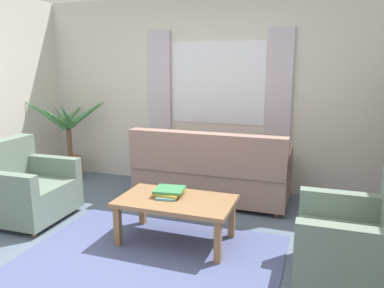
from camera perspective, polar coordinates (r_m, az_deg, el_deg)
The scene contains 10 objects.
ground_plane at distance 3.47m, azimuth -6.59°, elevation -17.26°, with size 6.24×6.24×0.00m, color slate.
wall_back at distance 5.16m, azimuth 4.05°, elevation 7.68°, with size 5.32×0.12×2.60m, color silver.
window_with_curtains at distance 5.07m, azimuth 3.82°, elevation 9.30°, with size 1.98×0.07×1.40m.
area_rug at distance 3.47m, azimuth -6.59°, elevation -17.17°, with size 2.28×1.71×0.01m, color #4C5684.
couch at distance 4.67m, azimuth 2.92°, elevation -4.42°, with size 1.90×0.82×0.92m.
armchair_left at distance 4.54m, azimuth -24.31°, elevation -6.21°, with size 0.84×0.86×0.88m.
armchair_right at distance 3.19m, azimuth 24.26°, elevation -13.89°, with size 0.83×0.85×0.88m.
coffee_table at distance 3.61m, azimuth -2.49°, elevation -9.29°, with size 1.10×0.64×0.44m.
book_stack_on_table at distance 3.67m, azimuth -3.51°, elevation -7.33°, with size 0.31×0.34×0.07m.
potted_plant at distance 5.77m, azimuth -18.27°, elevation 0.53°, with size 1.20×1.12×1.27m.
Camera 1 is at (1.34, -2.71, 1.70)m, focal length 34.77 mm.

